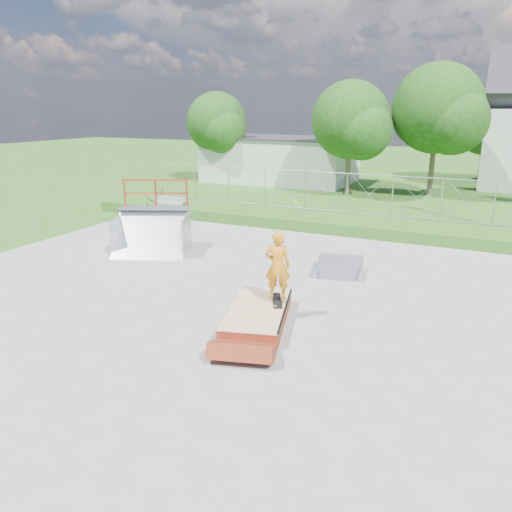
% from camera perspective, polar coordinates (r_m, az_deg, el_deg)
% --- Properties ---
extents(ground, '(120.00, 120.00, 0.00)m').
position_cam_1_polar(ground, '(13.64, -1.74, -5.22)').
color(ground, '#2E5F1B').
rests_on(ground, ground).
extents(concrete_pad, '(20.00, 16.00, 0.04)m').
position_cam_1_polar(concrete_pad, '(13.63, -1.74, -5.14)').
color(concrete_pad, gray).
rests_on(concrete_pad, ground).
extents(grass_berm, '(24.00, 3.00, 0.50)m').
position_cam_1_polar(grass_berm, '(22.09, 9.50, 3.76)').
color(grass_berm, '#2E5F1B').
rests_on(grass_berm, ground).
extents(grind_box, '(2.07, 3.09, 0.42)m').
position_cam_1_polar(grind_box, '(12.21, 0.17, -6.84)').
color(grind_box, maroon).
rests_on(grind_box, concrete_pad).
extents(quarter_pipe, '(3.17, 2.97, 2.53)m').
position_cam_1_polar(quarter_pipe, '(18.19, -11.96, 4.16)').
color(quarter_pipe, '#A7A9AF').
rests_on(quarter_pipe, concrete_pad).
extents(flat_bank_ramp, '(1.69, 1.77, 0.44)m').
position_cam_1_polar(flat_bank_ramp, '(15.93, 9.49, -1.37)').
color(flat_bank_ramp, '#A7A9AF').
rests_on(flat_bank_ramp, concrete_pad).
extents(skateboard, '(0.56, 0.81, 0.13)m').
position_cam_1_polar(skateboard, '(12.41, 2.43, -5.18)').
color(skateboard, black).
rests_on(skateboard, grind_box).
extents(skater, '(0.72, 0.58, 1.71)m').
position_cam_1_polar(skater, '(12.12, 2.48, -1.43)').
color(skater, orange).
rests_on(skater, grind_box).
extents(concrete_stairs, '(1.50, 1.60, 0.80)m').
position_cam_1_polar(concrete_stairs, '(24.99, -10.17, 5.56)').
color(concrete_stairs, gray).
rests_on(concrete_stairs, ground).
extents(chain_link_fence, '(20.00, 0.06, 1.80)m').
position_cam_1_polar(chain_link_fence, '(22.82, 10.34, 7.07)').
color(chain_link_fence, gray).
rests_on(chain_link_fence, grass_berm).
extents(utility_building_flat, '(10.00, 6.00, 3.00)m').
position_cam_1_polar(utility_building_flat, '(36.19, 2.79, 10.90)').
color(utility_building_flat, silver).
rests_on(utility_building_flat, ground).
extents(tree_left_near, '(4.76, 4.48, 6.65)m').
position_cam_1_polar(tree_left_near, '(30.08, 11.12, 14.70)').
color(tree_left_near, brown).
rests_on(tree_left_near, ground).
extents(tree_center, '(5.44, 5.12, 7.60)m').
position_cam_1_polar(tree_center, '(31.23, 20.50, 15.17)').
color(tree_center, brown).
rests_on(tree_center, ground).
extents(tree_left_far, '(4.42, 4.16, 6.18)m').
position_cam_1_polar(tree_left_far, '(35.74, -4.31, 14.71)').
color(tree_left_far, brown).
rests_on(tree_left_far, ground).
extents(tree_back_mid, '(4.08, 3.84, 5.70)m').
position_cam_1_polar(tree_back_mid, '(39.16, 25.09, 12.97)').
color(tree_back_mid, brown).
rests_on(tree_back_mid, ground).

